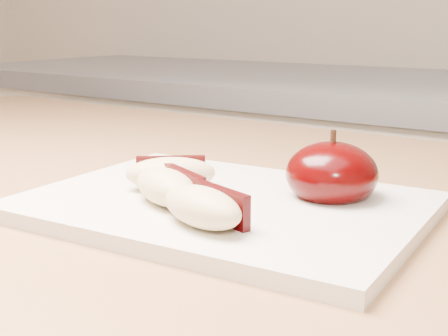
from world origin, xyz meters
The scene contains 5 objects.
cutting_board centered at (0.00, 0.41, 0.91)m, with size 0.31×0.22×0.01m, color beige.
apple_half centered at (0.07, 0.47, 0.93)m, with size 0.09×0.09×0.06m.
apple_wedge_a centered at (-0.05, 0.41, 0.93)m, with size 0.08×0.08×0.03m.
apple_wedge_b centered at (-0.03, 0.37, 0.93)m, with size 0.08×0.06×0.03m.
apple_wedge_c centered at (0.03, 0.35, 0.93)m, with size 0.08×0.06×0.03m.
Camera 1 is at (0.28, 0.02, 1.05)m, focal length 50.00 mm.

